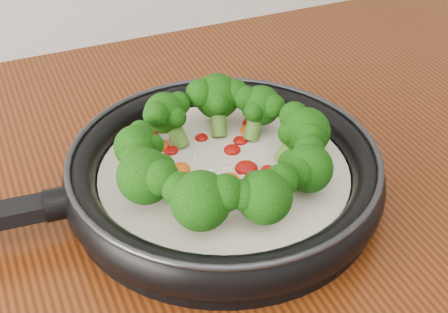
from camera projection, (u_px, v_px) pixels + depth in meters
name	position (u px, v px, depth m)	size (l,w,h in m)	color
skillet	(221.00, 171.00, 0.65)	(0.50, 0.34, 0.09)	black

